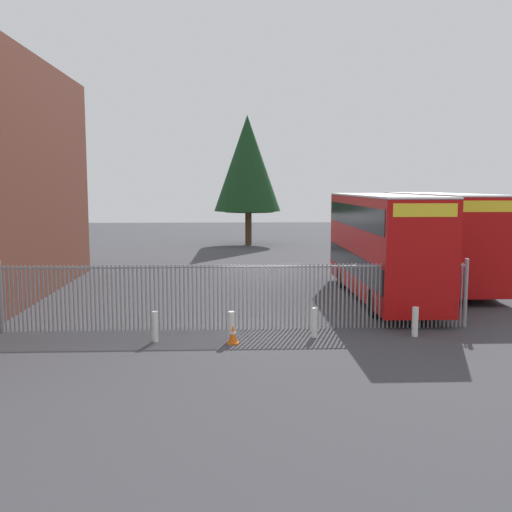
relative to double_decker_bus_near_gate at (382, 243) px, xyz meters
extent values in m
plane|color=#3D3D42|center=(-5.32, 3.03, -2.42)|extent=(100.00, 100.00, 0.00)
cylinder|color=gray|center=(-13.89, -4.97, -1.32)|extent=(0.06, 0.06, 2.20)
cylinder|color=gray|center=(-13.75, -4.97, -1.32)|extent=(0.06, 0.06, 2.20)
cylinder|color=gray|center=(-13.61, -4.97, -1.32)|extent=(0.06, 0.06, 2.20)
cylinder|color=gray|center=(-13.47, -4.97, -1.32)|extent=(0.06, 0.06, 2.20)
cylinder|color=gray|center=(-13.33, -4.97, -1.32)|extent=(0.06, 0.06, 2.20)
cylinder|color=gray|center=(-13.19, -4.97, -1.32)|extent=(0.06, 0.06, 2.20)
cylinder|color=gray|center=(-13.05, -4.97, -1.32)|extent=(0.06, 0.06, 2.20)
cylinder|color=gray|center=(-12.91, -4.97, -1.32)|extent=(0.06, 0.06, 2.20)
cylinder|color=gray|center=(-12.77, -4.97, -1.32)|extent=(0.06, 0.06, 2.20)
cylinder|color=gray|center=(-12.63, -4.97, -1.32)|extent=(0.06, 0.06, 2.20)
cylinder|color=gray|center=(-12.49, -4.97, -1.32)|extent=(0.06, 0.06, 2.20)
cylinder|color=gray|center=(-12.35, -4.97, -1.32)|extent=(0.06, 0.06, 2.20)
cylinder|color=gray|center=(-12.21, -4.97, -1.32)|extent=(0.06, 0.06, 2.20)
cylinder|color=gray|center=(-12.07, -4.97, -1.32)|extent=(0.06, 0.06, 2.20)
cylinder|color=gray|center=(-11.93, -4.97, -1.32)|extent=(0.06, 0.06, 2.20)
cylinder|color=gray|center=(-11.79, -4.97, -1.32)|extent=(0.06, 0.06, 2.20)
cylinder|color=gray|center=(-11.65, -4.97, -1.32)|extent=(0.06, 0.06, 2.20)
cylinder|color=gray|center=(-11.51, -4.97, -1.32)|extent=(0.06, 0.06, 2.20)
cylinder|color=gray|center=(-11.37, -4.97, -1.32)|extent=(0.06, 0.06, 2.20)
cylinder|color=gray|center=(-11.23, -4.97, -1.32)|extent=(0.06, 0.06, 2.20)
cylinder|color=gray|center=(-11.09, -4.97, -1.32)|extent=(0.06, 0.06, 2.20)
cylinder|color=gray|center=(-10.95, -4.97, -1.32)|extent=(0.06, 0.06, 2.20)
cylinder|color=gray|center=(-10.81, -4.97, -1.32)|extent=(0.06, 0.06, 2.20)
cylinder|color=gray|center=(-10.67, -4.97, -1.32)|extent=(0.06, 0.06, 2.20)
cylinder|color=gray|center=(-10.53, -4.97, -1.32)|extent=(0.06, 0.06, 2.20)
cylinder|color=gray|center=(-10.39, -4.97, -1.32)|extent=(0.06, 0.06, 2.20)
cylinder|color=gray|center=(-10.25, -4.97, -1.32)|extent=(0.06, 0.06, 2.20)
cylinder|color=gray|center=(-10.12, -4.97, -1.32)|extent=(0.06, 0.06, 2.20)
cylinder|color=gray|center=(-9.98, -4.97, -1.32)|extent=(0.06, 0.06, 2.20)
cylinder|color=gray|center=(-9.84, -4.97, -1.32)|extent=(0.06, 0.06, 2.20)
cylinder|color=gray|center=(-9.70, -4.97, -1.32)|extent=(0.06, 0.06, 2.20)
cylinder|color=gray|center=(-9.56, -4.97, -1.32)|extent=(0.06, 0.06, 2.20)
cylinder|color=gray|center=(-9.42, -4.97, -1.32)|extent=(0.06, 0.06, 2.20)
cylinder|color=gray|center=(-9.28, -4.97, -1.32)|extent=(0.06, 0.06, 2.20)
cylinder|color=gray|center=(-9.14, -4.97, -1.32)|extent=(0.06, 0.06, 2.20)
cylinder|color=gray|center=(-9.00, -4.97, -1.32)|extent=(0.06, 0.06, 2.20)
cylinder|color=gray|center=(-8.86, -4.97, -1.32)|extent=(0.06, 0.06, 2.20)
cylinder|color=gray|center=(-8.72, -4.97, -1.32)|extent=(0.06, 0.06, 2.20)
cylinder|color=gray|center=(-8.58, -4.97, -1.32)|extent=(0.06, 0.06, 2.20)
cylinder|color=gray|center=(-8.44, -4.97, -1.32)|extent=(0.06, 0.06, 2.20)
cylinder|color=gray|center=(-8.30, -4.97, -1.32)|extent=(0.06, 0.06, 2.20)
cylinder|color=gray|center=(-8.16, -4.97, -1.32)|extent=(0.06, 0.06, 2.20)
cylinder|color=gray|center=(-8.02, -4.97, -1.32)|extent=(0.06, 0.06, 2.20)
cylinder|color=gray|center=(-7.88, -4.97, -1.32)|extent=(0.06, 0.06, 2.20)
cylinder|color=gray|center=(-7.74, -4.97, -1.32)|extent=(0.06, 0.06, 2.20)
cylinder|color=gray|center=(-7.60, -4.97, -1.32)|extent=(0.06, 0.06, 2.20)
cylinder|color=gray|center=(-7.46, -4.97, -1.32)|extent=(0.06, 0.06, 2.20)
cylinder|color=gray|center=(-7.32, -4.97, -1.32)|extent=(0.06, 0.06, 2.20)
cylinder|color=gray|center=(-7.18, -4.97, -1.32)|extent=(0.06, 0.06, 2.20)
cylinder|color=gray|center=(-7.04, -4.97, -1.32)|extent=(0.06, 0.06, 2.20)
cylinder|color=gray|center=(-6.90, -4.97, -1.32)|extent=(0.06, 0.06, 2.20)
cylinder|color=gray|center=(-6.76, -4.97, -1.32)|extent=(0.06, 0.06, 2.20)
cylinder|color=gray|center=(-6.62, -4.97, -1.32)|extent=(0.06, 0.06, 2.20)
cylinder|color=gray|center=(-6.48, -4.97, -1.32)|extent=(0.06, 0.06, 2.20)
cylinder|color=gray|center=(-6.34, -4.97, -1.32)|extent=(0.06, 0.06, 2.20)
cylinder|color=gray|center=(-6.21, -4.97, -1.32)|extent=(0.06, 0.06, 2.20)
cylinder|color=gray|center=(-6.07, -4.97, -1.32)|extent=(0.06, 0.06, 2.20)
cylinder|color=gray|center=(-5.93, -4.97, -1.32)|extent=(0.06, 0.06, 2.20)
cylinder|color=gray|center=(-5.79, -4.97, -1.32)|extent=(0.06, 0.06, 2.20)
cylinder|color=gray|center=(-5.65, -4.97, -1.32)|extent=(0.06, 0.06, 2.20)
cylinder|color=gray|center=(-5.51, -4.97, -1.32)|extent=(0.06, 0.06, 2.20)
cylinder|color=gray|center=(-5.37, -4.97, -1.32)|extent=(0.06, 0.06, 2.20)
cylinder|color=gray|center=(-5.23, -4.97, -1.32)|extent=(0.06, 0.06, 2.20)
cylinder|color=gray|center=(-5.09, -4.97, -1.32)|extent=(0.06, 0.06, 2.20)
cylinder|color=gray|center=(-4.95, -4.97, -1.32)|extent=(0.06, 0.06, 2.20)
cylinder|color=gray|center=(-4.81, -4.97, -1.32)|extent=(0.06, 0.06, 2.20)
cylinder|color=gray|center=(-4.67, -4.97, -1.32)|extent=(0.06, 0.06, 2.20)
cylinder|color=gray|center=(-4.53, -4.97, -1.32)|extent=(0.06, 0.06, 2.20)
cylinder|color=gray|center=(-4.39, -4.97, -1.32)|extent=(0.06, 0.06, 2.20)
cylinder|color=gray|center=(-4.25, -4.97, -1.32)|extent=(0.06, 0.06, 2.20)
cylinder|color=gray|center=(-4.11, -4.97, -1.32)|extent=(0.06, 0.06, 2.20)
cylinder|color=gray|center=(-3.97, -4.97, -1.32)|extent=(0.06, 0.06, 2.20)
cylinder|color=gray|center=(-3.83, -4.97, -1.32)|extent=(0.06, 0.06, 2.20)
cylinder|color=gray|center=(-3.69, -4.97, -1.32)|extent=(0.06, 0.06, 2.20)
cylinder|color=gray|center=(-3.55, -4.97, -1.32)|extent=(0.06, 0.06, 2.20)
cylinder|color=gray|center=(-3.41, -4.97, -1.32)|extent=(0.06, 0.06, 2.20)
cylinder|color=gray|center=(-3.27, -4.97, -1.32)|extent=(0.06, 0.06, 2.20)
cylinder|color=gray|center=(-3.13, -4.97, -1.32)|extent=(0.06, 0.06, 2.20)
cylinder|color=gray|center=(-2.99, -4.97, -1.32)|extent=(0.06, 0.06, 2.20)
cylinder|color=gray|center=(-2.85, -4.97, -1.32)|extent=(0.06, 0.06, 2.20)
cylinder|color=gray|center=(-2.71, -4.97, -1.32)|extent=(0.06, 0.06, 2.20)
cylinder|color=gray|center=(-2.57, -4.97, -1.32)|extent=(0.06, 0.06, 2.20)
cylinder|color=gray|center=(-2.43, -4.97, -1.32)|extent=(0.06, 0.06, 2.20)
cylinder|color=gray|center=(-2.30, -4.97, -1.32)|extent=(0.06, 0.06, 2.20)
cylinder|color=gray|center=(-2.16, -4.97, -1.32)|extent=(0.06, 0.06, 2.20)
cylinder|color=gray|center=(-2.02, -4.97, -1.32)|extent=(0.06, 0.06, 2.20)
cylinder|color=gray|center=(-1.88, -4.97, -1.32)|extent=(0.06, 0.06, 2.20)
cylinder|color=gray|center=(-1.74, -4.97, -1.32)|extent=(0.06, 0.06, 2.20)
cylinder|color=gray|center=(-1.60, -4.97, -1.32)|extent=(0.06, 0.06, 2.20)
cylinder|color=gray|center=(-1.46, -4.97, -1.32)|extent=(0.06, 0.06, 2.20)
cylinder|color=gray|center=(-1.32, -4.97, -1.32)|extent=(0.06, 0.06, 2.20)
cylinder|color=gray|center=(-1.18, -4.97, -1.32)|extent=(0.06, 0.06, 2.20)
cylinder|color=gray|center=(-1.04, -4.97, -1.32)|extent=(0.06, 0.06, 2.20)
cylinder|color=gray|center=(-0.90, -4.97, -1.32)|extent=(0.06, 0.06, 2.20)
cylinder|color=gray|center=(-0.76, -4.97, -1.32)|extent=(0.06, 0.06, 2.20)
cylinder|color=gray|center=(-0.62, -4.97, -1.32)|extent=(0.06, 0.06, 2.20)
cylinder|color=gray|center=(-0.48, -4.97, -1.32)|extent=(0.06, 0.06, 2.20)
cylinder|color=gray|center=(-0.34, -4.97, -1.32)|extent=(0.06, 0.06, 2.20)
cylinder|color=gray|center=(-0.20, -4.97, -1.32)|extent=(0.06, 0.06, 2.20)
cylinder|color=gray|center=(-0.06, -4.97, -1.32)|extent=(0.06, 0.06, 2.20)
cylinder|color=gray|center=(0.08, -4.97, -1.32)|extent=(0.06, 0.06, 2.20)
cylinder|color=gray|center=(0.22, -4.97, -1.32)|extent=(0.06, 0.06, 2.20)
cylinder|color=gray|center=(0.36, -4.97, -1.32)|extent=(0.06, 0.06, 2.20)
cylinder|color=gray|center=(0.50, -4.97, -1.32)|extent=(0.06, 0.06, 2.20)
cylinder|color=gray|center=(0.64, -4.97, -1.32)|extent=(0.06, 0.06, 2.20)
cylinder|color=gray|center=(0.78, -4.97, -1.32)|extent=(0.06, 0.06, 2.20)
cylinder|color=gray|center=(0.92, -4.97, -1.32)|extent=(0.06, 0.06, 2.20)
cylinder|color=gray|center=(1.06, -4.97, -1.32)|extent=(0.06, 0.06, 2.20)
cylinder|color=gray|center=(1.20, -4.97, -1.32)|extent=(0.06, 0.06, 2.20)
cylinder|color=gray|center=(1.34, -4.97, -1.32)|extent=(0.06, 0.06, 2.20)
cylinder|color=gray|center=(1.48, -4.97, -1.32)|extent=(0.06, 0.06, 2.20)
cylinder|color=gray|center=(1.61, -4.97, -1.32)|extent=(0.06, 0.06, 2.20)
cylinder|color=gray|center=(-6.14, -4.97, -0.30)|extent=(15.50, 0.07, 0.07)
cylinder|color=gray|center=(-13.89, -4.97, -1.25)|extent=(0.14, 0.14, 2.35)
cylinder|color=gray|center=(1.61, -4.97, -1.25)|extent=(0.14, 0.14, 2.35)
cube|color=#B70C0C|center=(0.00, 0.01, -0.07)|extent=(2.50, 10.80, 4.00)
cube|color=black|center=(0.00, 0.01, -0.87)|extent=(2.54, 10.37, 0.90)
cube|color=black|center=(0.00, 0.01, 1.13)|extent=(2.54, 10.37, 0.90)
cube|color=yellow|center=(0.00, -5.34, 1.58)|extent=(2.12, 0.12, 0.44)
cube|color=silver|center=(0.00, 0.01, 1.96)|extent=(2.50, 10.80, 0.08)
cylinder|color=black|center=(-1.10, -3.34, -1.90)|extent=(0.30, 1.04, 1.04)
cylinder|color=black|center=(1.10, -3.34, -1.90)|extent=(0.30, 1.04, 1.04)
cylinder|color=black|center=(-1.10, 2.98, -1.90)|extent=(0.30, 1.04, 1.04)
cylinder|color=black|center=(1.10, 2.98, -1.90)|extent=(0.30, 1.04, 1.04)
cube|color=#B70C0C|center=(3.63, 3.46, -0.07)|extent=(2.50, 10.80, 4.00)
cube|color=black|center=(3.63, 3.46, -0.87)|extent=(2.54, 10.37, 0.90)
cube|color=black|center=(3.63, 3.46, 1.13)|extent=(2.54, 10.37, 0.90)
cube|color=yellow|center=(3.63, -1.89, 1.58)|extent=(2.12, 0.12, 0.44)
cube|color=silver|center=(3.63, 3.46, 1.96)|extent=(2.50, 10.80, 0.08)
cylinder|color=black|center=(2.53, 0.11, -1.90)|extent=(0.30, 1.04, 1.04)
cylinder|color=black|center=(4.73, 0.11, -1.90)|extent=(0.30, 1.04, 1.04)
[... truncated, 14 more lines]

